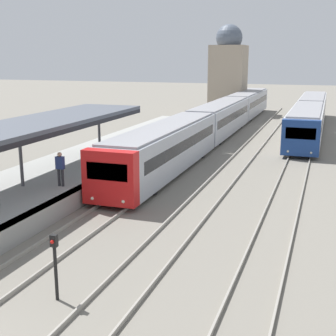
{
  "coord_description": "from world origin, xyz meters",
  "views": [
    {
      "loc": [
        9.25,
        -6.65,
        6.91
      ],
      "look_at": [
        1.89,
        14.75,
        1.55
      ],
      "focal_mm": 50.0,
      "sensor_mm": 36.0,
      "label": 1
    }
  ],
  "objects_px": {
    "train_far": "(310,114)",
    "signal_post_near": "(55,260)",
    "person_on_platform": "(60,167)",
    "train_near": "(220,118)"
  },
  "relations": [
    {
      "from": "person_on_platform",
      "to": "train_far",
      "type": "relative_size",
      "value": 0.06
    },
    {
      "from": "train_near",
      "to": "train_far",
      "type": "distance_m",
      "value": 9.29
    },
    {
      "from": "train_far",
      "to": "signal_post_near",
      "type": "xyz_separation_m",
      "value": [
        -5.41,
        -35.91,
        -0.36
      ]
    },
    {
      "from": "signal_post_near",
      "to": "train_near",
      "type": "bearing_deg",
      "value": 94.02
    },
    {
      "from": "person_on_platform",
      "to": "signal_post_near",
      "type": "xyz_separation_m",
      "value": [
        4.81,
        -8.14,
        -0.58
      ]
    },
    {
      "from": "person_on_platform",
      "to": "train_near",
      "type": "bearing_deg",
      "value": 83.19
    },
    {
      "from": "person_on_platform",
      "to": "train_far",
      "type": "xyz_separation_m",
      "value": [
        10.23,
        27.76,
        -0.22
      ]
    },
    {
      "from": "train_far",
      "to": "signal_post_near",
      "type": "relative_size",
      "value": 13.73
    },
    {
      "from": "train_near",
      "to": "train_far",
      "type": "relative_size",
      "value": 1.64
    },
    {
      "from": "train_near",
      "to": "signal_post_near",
      "type": "distance_m",
      "value": 30.57
    }
  ]
}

